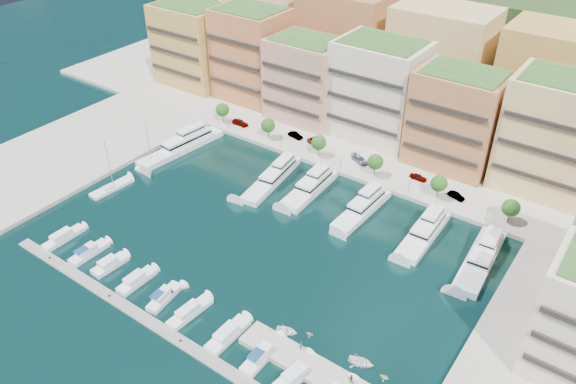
% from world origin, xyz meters
% --- Properties ---
extents(ground, '(400.00, 400.00, 0.00)m').
position_xyz_m(ground, '(0.00, 0.00, 0.00)').
color(ground, black).
rests_on(ground, ground).
extents(north_quay, '(220.00, 64.00, 2.00)m').
position_xyz_m(north_quay, '(0.00, 62.00, 0.00)').
color(north_quay, '#9E998E').
rests_on(north_quay, ground).
extents(west_quay, '(34.00, 76.00, 2.00)m').
position_xyz_m(west_quay, '(-62.00, -8.00, 0.00)').
color(west_quay, '#9E998E').
rests_on(west_quay, ground).
extents(hillside, '(240.00, 40.00, 58.00)m').
position_xyz_m(hillside, '(0.00, 110.00, 0.00)').
color(hillside, '#1D3716').
rests_on(hillside, ground).
extents(south_pontoon, '(72.00, 2.20, 0.35)m').
position_xyz_m(south_pontoon, '(-3.00, -30.00, 0.00)').
color(south_pontoon, gray).
rests_on(south_pontoon, ground).
extents(finger_pier, '(32.00, 5.00, 2.00)m').
position_xyz_m(finger_pier, '(30.00, -22.00, 0.00)').
color(finger_pier, '#9E998E').
rests_on(finger_pier, ground).
extents(apartment_0, '(22.00, 16.50, 24.80)m').
position_xyz_m(apartment_0, '(-66.00, 49.99, 13.31)').
color(apartment_0, '#C08946').
rests_on(apartment_0, north_quay).
extents(apartment_1, '(20.00, 16.50, 26.80)m').
position_xyz_m(apartment_1, '(-44.00, 51.99, 14.31)').
color(apartment_1, '#B3693B').
rests_on(apartment_1, north_quay).
extents(apartment_2, '(20.00, 15.50, 22.80)m').
position_xyz_m(apartment_2, '(-23.00, 49.99, 12.31)').
color(apartment_2, tan).
rests_on(apartment_2, north_quay).
extents(apartment_3, '(22.00, 16.50, 25.80)m').
position_xyz_m(apartment_3, '(-2.00, 51.99, 13.81)').
color(apartment_3, beige).
rests_on(apartment_3, north_quay).
extents(apartment_4, '(20.00, 15.50, 23.80)m').
position_xyz_m(apartment_4, '(20.00, 49.99, 12.81)').
color(apartment_4, '#B46C43').
rests_on(apartment_4, north_quay).
extents(apartment_5, '(22.00, 16.50, 26.80)m').
position_xyz_m(apartment_5, '(42.00, 51.99, 14.31)').
color(apartment_5, '#E8B77B').
rests_on(apartment_5, north_quay).
extents(backblock_0, '(26.00, 18.00, 30.00)m').
position_xyz_m(backblock_0, '(-55.00, 74.00, 16.00)').
color(backblock_0, beige).
rests_on(backblock_0, north_quay).
extents(backblock_1, '(26.00, 18.00, 30.00)m').
position_xyz_m(backblock_1, '(-25.00, 74.00, 16.00)').
color(backblock_1, '#B46C43').
rests_on(backblock_1, north_quay).
extents(backblock_2, '(26.00, 18.00, 30.00)m').
position_xyz_m(backblock_2, '(5.00, 74.00, 16.00)').
color(backblock_2, '#E8B77B').
rests_on(backblock_2, north_quay).
extents(backblock_3, '(26.00, 18.00, 30.00)m').
position_xyz_m(backblock_3, '(35.00, 74.00, 16.00)').
color(backblock_3, '#C08946').
rests_on(backblock_3, north_quay).
extents(tree_0, '(3.80, 3.80, 5.65)m').
position_xyz_m(tree_0, '(-40.00, 33.50, 4.74)').
color(tree_0, '#473323').
rests_on(tree_0, north_quay).
extents(tree_1, '(3.80, 3.80, 5.65)m').
position_xyz_m(tree_1, '(-24.00, 33.50, 4.74)').
color(tree_1, '#473323').
rests_on(tree_1, north_quay).
extents(tree_2, '(3.80, 3.80, 5.65)m').
position_xyz_m(tree_2, '(-8.00, 33.50, 4.74)').
color(tree_2, '#473323').
rests_on(tree_2, north_quay).
extents(tree_3, '(3.80, 3.80, 5.65)m').
position_xyz_m(tree_3, '(8.00, 33.50, 4.74)').
color(tree_3, '#473323').
rests_on(tree_3, north_quay).
extents(tree_4, '(3.80, 3.80, 5.65)m').
position_xyz_m(tree_4, '(24.00, 33.50, 4.74)').
color(tree_4, '#473323').
rests_on(tree_4, north_quay).
extents(tree_5, '(3.80, 3.80, 5.65)m').
position_xyz_m(tree_5, '(40.00, 33.50, 4.74)').
color(tree_5, '#473323').
rests_on(tree_5, north_quay).
extents(lamppost_0, '(0.30, 0.30, 4.20)m').
position_xyz_m(lamppost_0, '(-36.00, 31.20, 3.83)').
color(lamppost_0, black).
rests_on(lamppost_0, north_quay).
extents(lamppost_1, '(0.30, 0.30, 4.20)m').
position_xyz_m(lamppost_1, '(-18.00, 31.20, 3.83)').
color(lamppost_1, black).
rests_on(lamppost_1, north_quay).
extents(lamppost_2, '(0.30, 0.30, 4.20)m').
position_xyz_m(lamppost_2, '(0.00, 31.20, 3.83)').
color(lamppost_2, black).
rests_on(lamppost_2, north_quay).
extents(lamppost_3, '(0.30, 0.30, 4.20)m').
position_xyz_m(lamppost_3, '(18.00, 31.20, 3.83)').
color(lamppost_3, black).
rests_on(lamppost_3, north_quay).
extents(lamppost_4, '(0.30, 0.30, 4.20)m').
position_xyz_m(lamppost_4, '(36.00, 31.20, 3.83)').
color(lamppost_4, black).
rests_on(lamppost_4, north_quay).
extents(yacht_0, '(7.30, 25.91, 7.30)m').
position_xyz_m(yacht_0, '(-39.45, 17.29, 1.21)').
color(yacht_0, white).
rests_on(yacht_0, ground).
extents(yacht_2, '(7.31, 22.38, 7.30)m').
position_xyz_m(yacht_2, '(-11.20, 18.93, 1.21)').
color(yacht_2, white).
rests_on(yacht_2, ground).
extents(yacht_3, '(5.77, 18.82, 7.30)m').
position_xyz_m(yacht_3, '(-1.49, 20.48, 1.21)').
color(yacht_3, white).
rests_on(yacht_3, ground).
extents(yacht_4, '(5.02, 19.02, 7.30)m').
position_xyz_m(yacht_4, '(12.48, 20.30, 1.09)').
color(yacht_4, white).
rests_on(yacht_4, ground).
extents(yacht_5, '(5.34, 19.13, 7.30)m').
position_xyz_m(yacht_5, '(27.12, 20.30, 1.21)').
color(yacht_5, white).
rests_on(yacht_5, ground).
extents(yacht_6, '(6.28, 21.46, 7.30)m').
position_xyz_m(yacht_6, '(39.57, 19.30, 1.21)').
color(yacht_6, white).
rests_on(yacht_6, ground).
extents(cruiser_0, '(2.43, 9.17, 2.55)m').
position_xyz_m(cruiser_0, '(-32.97, -24.60, 0.55)').
color(cruiser_0, white).
rests_on(cruiser_0, ground).
extents(cruiser_1, '(2.58, 8.47, 2.66)m').
position_xyz_m(cruiser_1, '(-24.79, -24.61, 0.57)').
color(cruiser_1, white).
rests_on(cruiser_1, ground).
extents(cruiser_2, '(3.07, 7.40, 2.55)m').
position_xyz_m(cruiser_2, '(-18.47, -24.58, 0.55)').
color(cruiser_2, white).
rests_on(cruiser_2, ground).
extents(cruiser_3, '(2.60, 8.09, 2.55)m').
position_xyz_m(cruiser_3, '(-10.84, -24.59, 0.55)').
color(cruiser_3, white).
rests_on(cruiser_3, ground).
extents(cruiser_4, '(3.42, 8.12, 2.66)m').
position_xyz_m(cruiser_4, '(-3.46, -24.60, 0.57)').
color(cruiser_4, white).
rests_on(cruiser_4, ground).
extents(cruiser_5, '(3.05, 9.26, 2.55)m').
position_xyz_m(cruiser_5, '(2.89, -24.60, 0.55)').
color(cruiser_5, white).
rests_on(cruiser_5, ground).
extents(cruiser_6, '(2.84, 9.08, 2.55)m').
position_xyz_m(cruiser_6, '(11.70, -24.60, 0.55)').
color(cruiser_6, white).
rests_on(cruiser_6, ground).
extents(cruiser_7, '(2.72, 8.97, 2.66)m').
position_xyz_m(cruiser_7, '(19.00, -24.62, 0.57)').
color(cruiser_7, white).
rests_on(cruiser_7, ground).
extents(cruiser_8, '(3.82, 8.75, 2.55)m').
position_xyz_m(cruiser_8, '(25.65, -24.59, 0.55)').
color(cruiser_8, white).
rests_on(cruiser_8, ground).
extents(sailboat_2, '(3.12, 8.35, 13.20)m').
position_xyz_m(sailboat_2, '(-40.61, 6.46, 0.32)').
color(sailboat_2, white).
rests_on(sailboat_2, ground).
extents(sailboat_1, '(3.70, 10.95, 13.20)m').
position_xyz_m(sailboat_1, '(-39.80, -6.38, 0.30)').
color(sailboat_1, white).
rests_on(sailboat_1, ground).
extents(tender_3, '(1.62, 1.43, 0.81)m').
position_xyz_m(tender_3, '(37.04, -16.68, 0.40)').
color(tender_3, beige).
rests_on(tender_3, ground).
extents(tender_1, '(1.51, 1.35, 0.72)m').
position_xyz_m(tender_1, '(22.71, -16.22, 0.36)').
color(tender_1, beige).
rests_on(tender_1, ground).
extents(tender_0, '(4.37, 3.63, 0.78)m').
position_xyz_m(tender_0, '(19.22, -18.00, 0.39)').
color(tender_0, white).
rests_on(tender_0, ground).
extents(tender_2, '(4.76, 3.85, 0.87)m').
position_xyz_m(tender_2, '(32.70, -16.40, 0.44)').
color(tender_2, white).
rests_on(tender_2, ground).
extents(car_0, '(4.88, 2.08, 1.65)m').
position_xyz_m(car_0, '(-34.80, 34.80, 1.82)').
color(car_0, gray).
rests_on(car_0, north_quay).
extents(car_1, '(4.57, 2.16, 1.45)m').
position_xyz_m(car_1, '(-18.11, 37.77, 1.72)').
color(car_1, gray).
rests_on(car_1, north_quay).
extents(car_2, '(5.90, 4.07, 1.50)m').
position_xyz_m(car_2, '(-11.51, 37.79, 1.75)').
color(car_2, gray).
rests_on(car_2, north_quay).
extents(car_3, '(5.53, 4.05, 1.49)m').
position_xyz_m(car_3, '(2.01, 36.87, 1.74)').
color(car_3, gray).
rests_on(car_3, north_quay).
extents(car_4, '(4.16, 1.72, 1.41)m').
position_xyz_m(car_4, '(17.39, 37.85, 1.70)').
color(car_4, gray).
rests_on(car_4, north_quay).
extents(car_5, '(4.26, 2.46, 1.33)m').
position_xyz_m(car_5, '(27.68, 35.69, 1.66)').
color(car_5, gray).
rests_on(car_5, north_quay).
extents(person_0, '(0.74, 0.80, 1.83)m').
position_xyz_m(person_0, '(23.64, -20.17, 1.91)').
color(person_0, navy).
rests_on(person_0, finger_pier).
extents(person_1, '(0.88, 0.71, 1.71)m').
position_xyz_m(person_1, '(33.47, -20.98, 1.85)').
color(person_1, '#492F2B').
rests_on(person_1, finger_pier).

